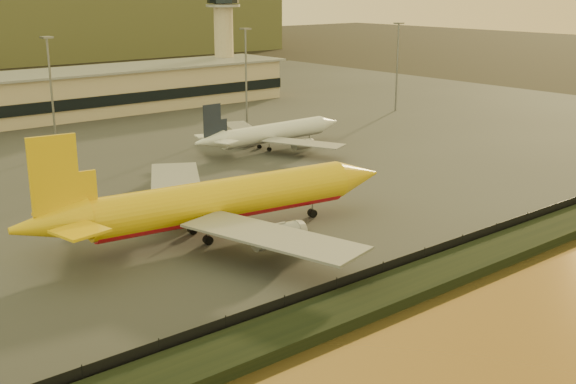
# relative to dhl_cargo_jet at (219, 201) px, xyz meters

# --- Properties ---
(ground) EXTENTS (900.00, 900.00, 0.00)m
(ground) POSITION_rel_dhl_cargo_jet_xyz_m (12.43, -13.94, -5.45)
(ground) COLOR black
(ground) RESTS_ON ground
(embankment) EXTENTS (320.00, 7.00, 1.40)m
(embankment) POSITION_rel_dhl_cargo_jet_xyz_m (12.43, -30.94, -4.75)
(embankment) COLOR black
(embankment) RESTS_ON ground
(tarmac) EXTENTS (320.00, 220.00, 0.20)m
(tarmac) POSITION_rel_dhl_cargo_jet_xyz_m (12.43, 81.06, -5.35)
(tarmac) COLOR #2D2D2D
(tarmac) RESTS_ON ground
(perimeter_fence) EXTENTS (300.00, 0.05, 2.20)m
(perimeter_fence) POSITION_rel_dhl_cargo_jet_xyz_m (12.43, -26.94, -4.15)
(perimeter_fence) COLOR black
(perimeter_fence) RESTS_ON tarmac
(control_tower) EXTENTS (11.20, 11.20, 35.50)m
(control_tower) POSITION_rel_dhl_cargo_jet_xyz_m (82.43, 117.06, 16.21)
(control_tower) COLOR tan
(control_tower) RESTS_ON tarmac
(apron_light_masts) EXTENTS (152.20, 12.20, 25.40)m
(apron_light_masts) POSITION_rel_dhl_cargo_jet_xyz_m (27.43, 61.06, 10.25)
(apron_light_masts) COLOR slate
(apron_light_masts) RESTS_ON tarmac
(dhl_cargo_jet) EXTENTS (58.88, 57.18, 17.59)m
(dhl_cargo_jet) POSITION_rel_dhl_cargo_jet_xyz_m (0.00, 0.00, 0.00)
(dhl_cargo_jet) COLOR #E5AF0C
(dhl_cargo_jet) RESTS_ON tarmac
(white_narrowbody_jet) EXTENTS (41.01, 40.13, 11.81)m
(white_narrowbody_jet) POSITION_rel_dhl_cargo_jet_xyz_m (42.65, 41.35, -1.73)
(white_narrowbody_jet) COLOR silver
(white_narrowbody_jet) RESTS_ON tarmac
(gse_vehicle_yellow) EXTENTS (4.14, 2.00, 1.83)m
(gse_vehicle_yellow) POSITION_rel_dhl_cargo_jet_xyz_m (13.83, 19.39, -4.34)
(gse_vehicle_yellow) COLOR #E5AF0C
(gse_vehicle_yellow) RESTS_ON tarmac
(gse_vehicle_white) EXTENTS (4.16, 2.13, 1.81)m
(gse_vehicle_white) POSITION_rel_dhl_cargo_jet_xyz_m (-10.45, 14.44, -4.34)
(gse_vehicle_white) COLOR silver
(gse_vehicle_white) RESTS_ON tarmac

